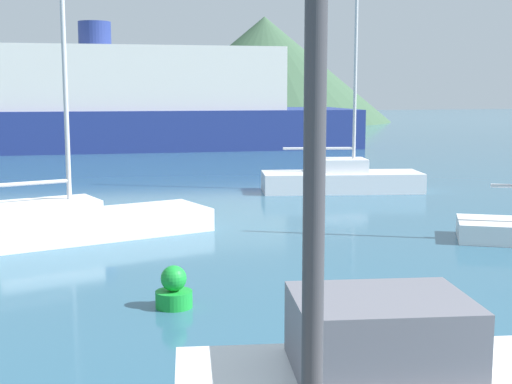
% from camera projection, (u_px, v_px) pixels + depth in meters
% --- Properties ---
extents(sailboat_inner, '(8.81, 4.14, 9.27)m').
position_uv_depth(sailboat_inner, '(45.00, 225.00, 17.94)').
color(sailboat_inner, white).
rests_on(sailboat_inner, ground_plane).
extents(sailboat_middle, '(6.22, 3.23, 9.42)m').
position_uv_depth(sailboat_middle, '(342.00, 178.00, 26.78)').
color(sailboat_middle, silver).
rests_on(sailboat_middle, ground_plane).
extents(ferry_distant, '(34.29, 11.21, 8.10)m').
position_uv_depth(ferry_distant, '(97.00, 105.00, 46.01)').
color(ferry_distant, navy).
rests_on(ferry_distant, ground_plane).
extents(buoy_marker, '(0.65, 0.65, 0.75)m').
position_uv_depth(buoy_marker, '(174.00, 290.00, 12.51)').
color(buoy_marker, green).
rests_on(buoy_marker, ground_plane).
extents(hill_central, '(30.59, 30.59, 12.53)m').
position_uv_depth(hill_central, '(264.00, 69.00, 86.22)').
color(hill_central, '#38563D').
rests_on(hill_central, ground_plane).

